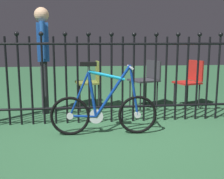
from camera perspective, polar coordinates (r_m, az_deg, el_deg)
name	(u,v)px	position (r m, az deg, el deg)	size (l,w,h in m)	color
ground_plane	(123,135)	(3.42, 2.23, -9.60)	(20.00, 20.00, 0.00)	#2F603B
iron_fence	(110,75)	(3.84, -0.36, 2.97)	(4.03, 0.07, 1.34)	black
bicycle	(104,109)	(3.37, -1.73, -4.14)	(1.33, 0.40, 0.91)	black
chair_charcoal	(147,78)	(4.78, 7.41, 2.46)	(0.55, 0.55, 0.83)	black
chair_red	(191,79)	(5.01, 16.22, 2.17)	(0.48, 0.48, 0.83)	black
chair_olive	(92,80)	(4.67, -4.25, 2.11)	(0.45, 0.45, 0.82)	black
person_visitor	(43,51)	(4.51, -14.30, 7.92)	(0.23, 0.47, 1.68)	#2D2D33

